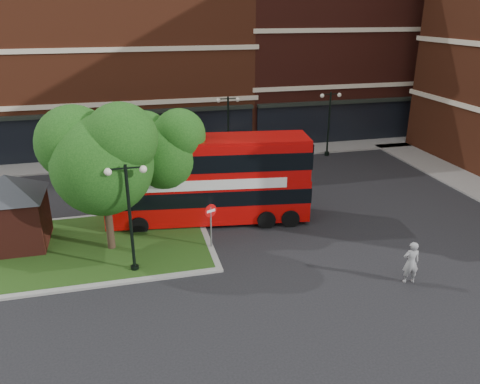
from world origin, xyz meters
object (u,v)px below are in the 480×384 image
object	(u,v)px
woman	(411,262)
car_white	(252,146)
car_silver	(139,161)
bus	(208,174)

from	to	relation	value
woman	car_white	size ratio (longest dim) A/B	0.41
car_silver	car_white	size ratio (longest dim) A/B	0.81
car_silver	car_white	xyz separation A→B (m)	(8.87, 1.50, 0.12)
bus	car_white	xyz separation A→B (m)	(5.57, 11.28, -1.92)
woman	car_white	world-z (taller)	woman
bus	car_silver	distance (m)	10.53
car_white	car_silver	bearing A→B (deg)	92.78
bus	car_white	size ratio (longest dim) A/B	2.36
car_silver	car_white	distance (m)	9.00
bus	woman	xyz separation A→B (m)	(7.13, -8.22, -1.73)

